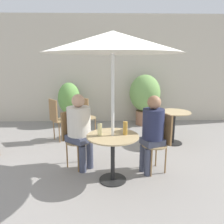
{
  "coord_description": "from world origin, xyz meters",
  "views": [
    {
      "loc": [
        0.02,
        -2.87,
        1.72
      ],
      "look_at": [
        0.11,
        0.47,
        0.95
      ],
      "focal_mm": 35.0,
      "sensor_mm": 36.0,
      "label": 1
    }
  ],
  "objects_px": {
    "cafe_table_far": "(174,120)",
    "potted_plant_1": "(145,96)",
    "bistro_chair_3": "(85,114)",
    "seated_person_0": "(152,128)",
    "seated_person_1": "(80,126)",
    "bistro_chair_0": "(160,137)",
    "potted_plant_0": "(69,102)",
    "bistro_chair_2": "(57,116)",
    "bistro_chair_1": "(73,134)",
    "beer_glass_1": "(125,128)",
    "cafe_table_near": "(113,146)",
    "umbrella": "(113,42)",
    "beer_glass_0": "(100,130)"
  },
  "relations": [
    {
      "from": "seated_person_0",
      "to": "beer_glass_1",
      "type": "bearing_deg",
      "value": -86.05
    },
    {
      "from": "beer_glass_1",
      "to": "potted_plant_1",
      "type": "relative_size",
      "value": 0.14
    },
    {
      "from": "cafe_table_far",
      "to": "umbrella",
      "type": "bearing_deg",
      "value": -132.14
    },
    {
      "from": "bistro_chair_3",
      "to": "potted_plant_1",
      "type": "xyz_separation_m",
      "value": [
        1.56,
        1.05,
        0.25
      ]
    },
    {
      "from": "bistro_chair_0",
      "to": "seated_person_0",
      "type": "relative_size",
      "value": 0.76
    },
    {
      "from": "bistro_chair_1",
      "to": "umbrella",
      "type": "relative_size",
      "value": 0.45
    },
    {
      "from": "bistro_chair_3",
      "to": "cafe_table_near",
      "type": "bearing_deg",
      "value": 139.62
    },
    {
      "from": "cafe_table_far",
      "to": "bistro_chair_3",
      "type": "distance_m",
      "value": 1.98
    },
    {
      "from": "bistro_chair_3",
      "to": "umbrella",
      "type": "xyz_separation_m",
      "value": [
        0.59,
        -1.92,
        1.41
      ]
    },
    {
      "from": "beer_glass_0",
      "to": "umbrella",
      "type": "height_order",
      "value": "umbrella"
    },
    {
      "from": "bistro_chair_3",
      "to": "potted_plant_1",
      "type": "bearing_deg",
      "value": -113.23
    },
    {
      "from": "cafe_table_far",
      "to": "bistro_chair_1",
      "type": "distance_m",
      "value": 2.21
    },
    {
      "from": "bistro_chair_0",
      "to": "seated_person_1",
      "type": "height_order",
      "value": "seated_person_1"
    },
    {
      "from": "cafe_table_far",
      "to": "bistro_chair_1",
      "type": "xyz_separation_m",
      "value": [
        -1.98,
        -0.98,
        0.05
      ]
    },
    {
      "from": "potted_plant_0",
      "to": "bistro_chair_2",
      "type": "bearing_deg",
      "value": -93.06
    },
    {
      "from": "cafe_table_near",
      "to": "bistro_chair_0",
      "type": "relative_size",
      "value": 0.8
    },
    {
      "from": "seated_person_0",
      "to": "umbrella",
      "type": "relative_size",
      "value": 0.58
    },
    {
      "from": "bistro_chair_2",
      "to": "beer_glass_0",
      "type": "bearing_deg",
      "value": 171.0
    },
    {
      "from": "seated_person_1",
      "to": "bistro_chair_0",
      "type": "bearing_deg",
      "value": -56.56
    },
    {
      "from": "potted_plant_1",
      "to": "seated_person_0",
      "type": "bearing_deg",
      "value": -97.44
    },
    {
      "from": "seated_person_1",
      "to": "bistro_chair_3",
      "type": "bearing_deg",
      "value": 41.12
    },
    {
      "from": "seated_person_1",
      "to": "beer_glass_1",
      "type": "xyz_separation_m",
      "value": [
        0.7,
        -0.37,
        0.07
      ]
    },
    {
      "from": "cafe_table_near",
      "to": "beer_glass_0",
      "type": "bearing_deg",
      "value": 176.57
    },
    {
      "from": "bistro_chair_2",
      "to": "bistro_chair_3",
      "type": "bearing_deg",
      "value": -108.94
    },
    {
      "from": "cafe_table_near",
      "to": "cafe_table_far",
      "type": "distance_m",
      "value": 2.01
    },
    {
      "from": "bistro_chair_2",
      "to": "bistro_chair_3",
      "type": "relative_size",
      "value": 1.0
    },
    {
      "from": "bistro_chair_3",
      "to": "beer_glass_0",
      "type": "relative_size",
      "value": 5.5
    },
    {
      "from": "cafe_table_far",
      "to": "bistro_chair_2",
      "type": "relative_size",
      "value": 0.75
    },
    {
      "from": "bistro_chair_2",
      "to": "beer_glass_1",
      "type": "bearing_deg",
      "value": 179.79
    },
    {
      "from": "cafe_table_far",
      "to": "bistro_chair_1",
      "type": "bearing_deg",
      "value": -153.62
    },
    {
      "from": "bistro_chair_3",
      "to": "seated_person_0",
      "type": "relative_size",
      "value": 0.76
    },
    {
      "from": "bistro_chair_2",
      "to": "bistro_chair_1",
      "type": "bearing_deg",
      "value": 164.74
    },
    {
      "from": "bistro_chair_0",
      "to": "umbrella",
      "type": "distance_m",
      "value": 1.62
    },
    {
      "from": "cafe_table_far",
      "to": "bistro_chair_3",
      "type": "relative_size",
      "value": 0.75
    },
    {
      "from": "potted_plant_1",
      "to": "umbrella",
      "type": "relative_size",
      "value": 0.66
    },
    {
      "from": "bistro_chair_0",
      "to": "bistro_chair_2",
      "type": "distance_m",
      "value": 2.39
    },
    {
      "from": "bistro_chair_0",
      "to": "potted_plant_0",
      "type": "xyz_separation_m",
      "value": [
        -1.86,
        2.66,
        0.1
      ]
    },
    {
      "from": "bistro_chair_0",
      "to": "potted_plant_1",
      "type": "height_order",
      "value": "potted_plant_1"
    },
    {
      "from": "cafe_table_far",
      "to": "potted_plant_0",
      "type": "distance_m",
      "value": 2.86
    },
    {
      "from": "cafe_table_far",
      "to": "beer_glass_1",
      "type": "height_order",
      "value": "beer_glass_1"
    },
    {
      "from": "cafe_table_far",
      "to": "potted_plant_1",
      "type": "distance_m",
      "value": 1.57
    },
    {
      "from": "potted_plant_1",
      "to": "bistro_chair_2",
      "type": "bearing_deg",
      "value": -149.38
    },
    {
      "from": "seated_person_1",
      "to": "potted_plant_1",
      "type": "distance_m",
      "value": 2.97
    },
    {
      "from": "potted_plant_0",
      "to": "umbrella",
      "type": "distance_m",
      "value": 3.42
    },
    {
      "from": "bistro_chair_0",
      "to": "bistro_chair_1",
      "type": "xyz_separation_m",
      "value": [
        -1.39,
        0.21,
        0.0
      ]
    },
    {
      "from": "cafe_table_far",
      "to": "beer_glass_1",
      "type": "relative_size",
      "value": 3.68
    },
    {
      "from": "bistro_chair_2",
      "to": "bistro_chair_3",
      "type": "height_order",
      "value": "same"
    },
    {
      "from": "bistro_chair_2",
      "to": "seated_person_0",
      "type": "bearing_deg",
      "value": -168.52
    },
    {
      "from": "seated_person_1",
      "to": "beer_glass_0",
      "type": "distance_m",
      "value": 0.52
    },
    {
      "from": "seated_person_0",
      "to": "seated_person_1",
      "type": "bearing_deg",
      "value": -119.94
    }
  ]
}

